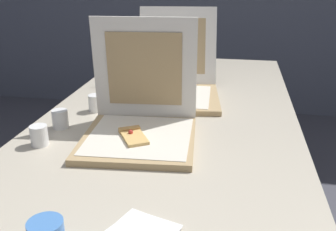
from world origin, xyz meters
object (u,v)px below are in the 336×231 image
object	(u,v)px
pizza_box_front	(140,123)
cup_white_far	(130,80)
pizza_box_middle	(176,85)
cup_white_mid	(96,103)
table	(170,125)
cup_white_near_center	(60,119)
cup_white_near_left	(39,135)

from	to	relation	value
pizza_box_front	cup_white_far	world-z (taller)	pizza_box_front
pizza_box_middle	cup_white_mid	size ratio (longest dim) A/B	8.11
table	pizza_box_front	bearing A→B (deg)	-105.63
table	cup_white_mid	bearing A→B (deg)	-179.05
table	cup_white_far	bearing A→B (deg)	126.70
cup_white_near_center	table	bearing A→B (deg)	27.67
table	pizza_box_front	size ratio (longest dim) A/B	5.10
pizza_box_middle	cup_white_far	world-z (taller)	pizza_box_middle
pizza_box_middle	cup_white_near_left	size ratio (longest dim) A/B	8.11
table	cup_white_mid	xyz separation A→B (m)	(-0.31, -0.01, 0.08)
cup_white_near_left	cup_white_far	bearing A→B (deg)	80.69
cup_white_near_left	pizza_box_front	bearing A→B (deg)	20.10
pizza_box_front	cup_white_near_left	distance (m)	0.33
pizza_box_front	cup_white_near_center	xyz separation A→B (m)	(-0.31, 0.03, -0.02)
cup_white_near_left	cup_white_mid	distance (m)	0.35
cup_white_near_left	cup_white_far	xyz separation A→B (m)	(0.11, 0.70, 0.00)
cup_white_near_left	cup_white_near_center	xyz separation A→B (m)	(0.00, 0.15, 0.00)
cup_white_near_left	cup_white_far	size ratio (longest dim) A/B	1.00
cup_white_far	pizza_box_middle	bearing A→B (deg)	-24.85
table	cup_white_near_center	distance (m)	0.43
cup_white_mid	cup_white_near_left	bearing A→B (deg)	-101.67
cup_white_mid	pizza_box_middle	bearing A→B (deg)	39.58
cup_white_mid	cup_white_near_center	size ratio (longest dim) A/B	1.00
table	pizza_box_front	distance (m)	0.26
table	pizza_box_middle	size ratio (longest dim) A/B	3.76
cup_white_near_left	cup_white_near_center	bearing A→B (deg)	88.15
cup_white_near_left	pizza_box_middle	bearing A→B (deg)	58.01
pizza_box_middle	cup_white_near_left	world-z (taller)	pizza_box_middle
pizza_box_front	pizza_box_middle	world-z (taller)	pizza_box_front
cup_white_mid	cup_white_far	bearing A→B (deg)	82.96
pizza_box_middle	cup_white_mid	xyz separation A→B (m)	(-0.29, -0.24, -0.02)
pizza_box_middle	cup_white_far	distance (m)	0.28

